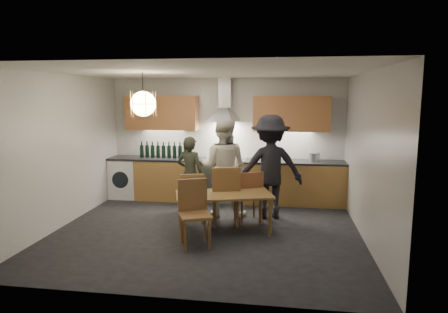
# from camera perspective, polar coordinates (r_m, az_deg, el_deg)

# --- Properties ---
(ground) EXTENTS (5.00, 5.00, 0.00)m
(ground) POSITION_cam_1_polar(r_m,az_deg,el_deg) (6.76, -2.48, -10.58)
(ground) COLOR black
(ground) RESTS_ON ground
(room_shell) EXTENTS (5.02, 4.52, 2.61)m
(room_shell) POSITION_cam_1_polar(r_m,az_deg,el_deg) (6.40, -2.58, 4.00)
(room_shell) COLOR white
(room_shell) RESTS_ON ground
(counter_run) EXTENTS (5.00, 0.62, 0.90)m
(counter_run) POSITION_cam_1_polar(r_m,az_deg,el_deg) (8.49, 0.17, -3.41)
(counter_run) COLOR #B78746
(counter_run) RESTS_ON ground
(range_stove) EXTENTS (0.90, 0.60, 0.92)m
(range_stove) POSITION_cam_1_polar(r_m,az_deg,el_deg) (8.49, 0.00, -3.46)
(range_stove) COLOR silver
(range_stove) RESTS_ON ground
(wall_fixtures) EXTENTS (4.30, 0.54, 1.10)m
(wall_fixtures) POSITION_cam_1_polar(r_m,az_deg,el_deg) (8.42, 0.13, 6.27)
(wall_fixtures) COLOR #CB854E
(wall_fixtures) RESTS_ON ground
(pendant_lamp) EXTENTS (0.43, 0.43, 0.70)m
(pendant_lamp) POSITION_cam_1_polar(r_m,az_deg,el_deg) (6.55, -11.46, 7.39)
(pendant_lamp) COLOR black
(pendant_lamp) RESTS_ON ground
(dining_table) EXTENTS (1.70, 1.19, 0.65)m
(dining_table) POSITION_cam_1_polar(r_m,az_deg,el_deg) (6.55, -0.04, -5.94)
(dining_table) COLOR brown
(dining_table) RESTS_ON ground
(chair_back_left) EXTENTS (0.50, 0.50, 0.90)m
(chair_back_left) POSITION_cam_1_polar(r_m,az_deg,el_deg) (7.03, -4.56, -5.44)
(chair_back_left) COLOR brown
(chair_back_left) RESTS_ON ground
(chair_back_mid) EXTENTS (0.57, 0.57, 1.05)m
(chair_back_mid) POSITION_cam_1_polar(r_m,az_deg,el_deg) (6.81, 0.27, -5.15)
(chair_back_mid) COLOR brown
(chair_back_mid) RESTS_ON ground
(chair_back_right) EXTENTS (0.55, 0.55, 0.92)m
(chair_back_right) POSITION_cam_1_polar(r_m,az_deg,el_deg) (7.06, 3.71, -5.27)
(chair_back_right) COLOR brown
(chair_back_right) RESTS_ON ground
(chair_front) EXTENTS (0.59, 0.59, 0.99)m
(chair_front) POSITION_cam_1_polar(r_m,az_deg,el_deg) (6.02, -4.32, -7.35)
(chair_front) COLOR brown
(chair_front) RESTS_ON ground
(person_left) EXTENTS (0.60, 0.46, 1.47)m
(person_left) POSITION_cam_1_polar(r_m,az_deg,el_deg) (7.71, -4.85, -2.53)
(person_left) COLOR black
(person_left) RESTS_ON ground
(person_mid) EXTENTS (0.94, 0.76, 1.83)m
(person_mid) POSITION_cam_1_polar(r_m,az_deg,el_deg) (7.41, -0.14, -1.53)
(person_mid) COLOR beige
(person_mid) RESTS_ON ground
(person_right) EXTENTS (1.34, 0.94, 1.89)m
(person_right) POSITION_cam_1_polar(r_m,az_deg,el_deg) (7.31, 6.59, -1.48)
(person_right) COLOR black
(person_right) RESTS_ON ground
(mixing_bowl) EXTENTS (0.38, 0.38, 0.08)m
(mixing_bowl) POSITION_cam_1_polar(r_m,az_deg,el_deg) (8.28, 6.85, -0.34)
(mixing_bowl) COLOR #B5B5B8
(mixing_bowl) RESTS_ON counter_run
(stock_pot) EXTENTS (0.30, 0.30, 0.16)m
(stock_pot) POSITION_cam_1_polar(r_m,az_deg,el_deg) (8.37, 12.76, -0.11)
(stock_pot) COLOR #ABABAE
(stock_pot) RESTS_ON counter_run
(wine_bottles) EXTENTS (1.06, 0.08, 0.34)m
(wine_bottles) POSITION_cam_1_polar(r_m,az_deg,el_deg) (8.68, -8.64, 0.93)
(wine_bottles) COLOR black
(wine_bottles) RESTS_ON counter_run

